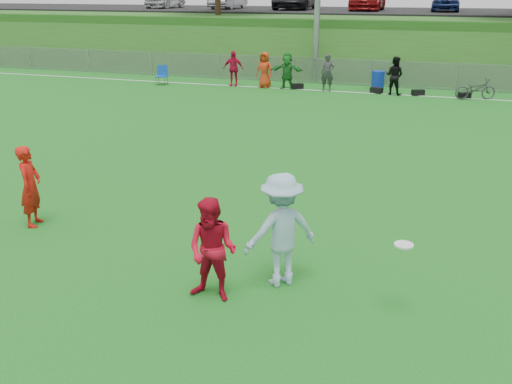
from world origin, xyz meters
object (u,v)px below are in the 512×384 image
at_px(frisbee, 404,245).
at_px(recycling_bin, 378,81).
at_px(player_red_left, 30,186).
at_px(player_red_center, 213,250).
at_px(bicycle, 475,89).
at_px(player_blue, 281,230).

distance_m(frisbee, recycling_bin, 19.96).
height_order(player_red_left, frisbee, player_red_left).
relative_size(frisbee, recycling_bin, 0.32).
height_order(player_red_center, recycling_bin, player_red_center).
relative_size(player_red_left, bicycle, 0.96).
xyz_separation_m(player_red_left, recycling_bin, (4.78, 18.63, -0.39)).
bearing_deg(frisbee, bicycle, 84.89).
height_order(player_red_left, player_blue, player_blue).
bearing_deg(frisbee, player_red_left, 171.18).
height_order(player_red_center, bicycle, player_red_center).
relative_size(player_red_left, frisbee, 5.94).
bearing_deg(bicycle, player_red_center, 146.89).
height_order(player_red_center, player_blue, player_blue).
xyz_separation_m(player_blue, frisbee, (1.93, -0.35, 0.18)).
bearing_deg(frisbee, recycling_bin, 97.58).
bearing_deg(player_red_left, frisbee, -115.36).
xyz_separation_m(player_red_center, bicycle, (4.46, 19.07, -0.37)).
xyz_separation_m(frisbee, bicycle, (1.66, 18.62, -0.67)).
relative_size(recycling_bin, bicycle, 0.51).
bearing_deg(frisbee, player_blue, 169.81).
bearing_deg(recycling_bin, player_blue, -87.94).
bearing_deg(player_red_left, recycling_bin, -30.94).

